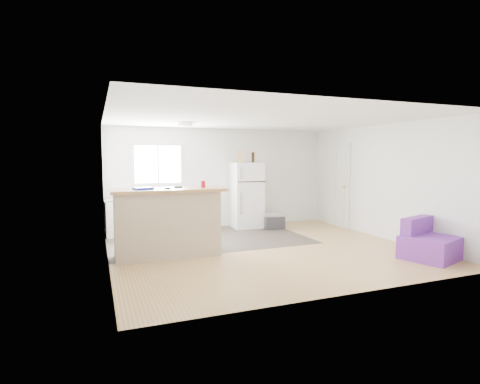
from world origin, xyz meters
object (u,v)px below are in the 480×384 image
object	(u,v)px
purple_seat	(428,244)
mop	(186,243)
peninsula	(167,222)
cardboard_box	(240,156)
bottle_right	(253,157)
kitchen_cabinets	(148,216)
refrigerator	(247,195)
cooler	(274,221)
bottle_left	(253,157)
red_cup	(203,184)
cleaner_jug	(197,247)
blue_tray	(143,188)

from	to	relation	value
purple_seat	mop	size ratio (longest dim) A/B	0.86
peninsula	cardboard_box	world-z (taller)	cardboard_box
peninsula	bottle_right	size ratio (longest dim) A/B	7.69
kitchen_cabinets	cardboard_box	bearing A→B (deg)	-3.28
refrigerator	cooler	world-z (taller)	refrigerator
mop	peninsula	bearing A→B (deg)	148.29
purple_seat	bottle_left	size ratio (longest dim) A/B	4.08
cooler	purple_seat	distance (m)	3.55
purple_seat	mop	distance (m)	4.10
red_cup	cleaner_jug	bearing A→B (deg)	-142.92
cleaner_jug	purple_seat	bearing A→B (deg)	-37.20
mop	red_cup	distance (m)	1.07
peninsula	cleaner_jug	xyz separation A→B (m)	(0.48, -0.12, -0.46)
cooler	cleaner_jug	xyz separation A→B (m)	(-2.35, -1.70, -0.05)
bottle_left	cooler	bearing A→B (deg)	-44.05
purple_seat	red_cup	world-z (taller)	red_cup
cooler	cardboard_box	bearing A→B (deg)	163.51
cardboard_box	bottle_left	distance (m)	0.34
kitchen_cabinets	cooler	world-z (taller)	kitchen_cabinets
blue_tray	cardboard_box	world-z (taller)	cardboard_box
refrigerator	blue_tray	xyz separation A→B (m)	(-2.69, -2.05, 0.40)
refrigerator	purple_seat	bearing A→B (deg)	-61.31
purple_seat	bottle_left	world-z (taller)	bottle_left
peninsula	blue_tray	size ratio (longest dim) A/B	6.41
kitchen_cabinets	refrigerator	bearing A→B (deg)	-1.30
cooler	purple_seat	size ratio (longest dim) A/B	0.52
cleaner_jug	cardboard_box	xyz separation A→B (m)	(1.62, 2.05, 1.60)
peninsula	blue_tray	xyz separation A→B (m)	(-0.40, -0.05, 0.60)
mop	red_cup	size ratio (longest dim) A/B	9.85
red_cup	bottle_left	bearing A→B (deg)	47.46
purple_seat	blue_tray	distance (m)	4.87
cardboard_box	red_cup	bearing A→B (deg)	-127.07
refrigerator	red_cup	bearing A→B (deg)	-126.12
mop	cardboard_box	world-z (taller)	cardboard_box
blue_tray	bottle_left	xyz separation A→B (m)	(2.84, 2.01, 0.52)
mop	blue_tray	size ratio (longest dim) A/B	3.94
kitchen_cabinets	bottle_left	distance (m)	2.82
purple_seat	red_cup	xyz separation A→B (m)	(-3.42, 1.75, 0.99)
bottle_right	bottle_left	bearing A→B (deg)	-115.31
cleaner_jug	refrigerator	bearing A→B (deg)	36.76
cleaner_jug	bottle_left	size ratio (longest dim) A/B	1.26
peninsula	cardboard_box	bearing A→B (deg)	43.49
red_cup	mop	bearing A→B (deg)	-160.31
peninsula	blue_tray	distance (m)	0.72
mop	kitchen_cabinets	bearing A→B (deg)	90.57
purple_seat	cardboard_box	size ratio (longest dim) A/B	3.40
peninsula	cleaner_jug	bearing A→B (deg)	-13.35
purple_seat	mop	xyz separation A→B (m)	(-3.77, 1.62, -0.01)
red_cup	peninsula	bearing A→B (deg)	179.69
red_cup	bottle_right	size ratio (longest dim) A/B	0.48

